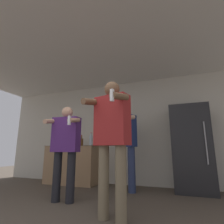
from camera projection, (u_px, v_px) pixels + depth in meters
name	position (u px, v px, depth m)	size (l,w,h in m)	color
wall_back	(122.00, 131.00, 4.46)	(7.00, 0.06, 2.55)	beige
ceiling_slab	(98.00, 56.00, 3.34)	(7.00, 3.51, 0.05)	silver
refrigerator	(191.00, 148.00, 3.53)	(0.74, 0.65, 1.71)	#262628
counter	(73.00, 164.00, 4.39)	(1.34, 0.63, 0.91)	#997551
bottle_green_wine	(81.00, 142.00, 4.37)	(0.09, 0.09, 0.27)	#563314
bottle_tall_gin	(60.00, 143.00, 4.59)	(0.06, 0.06, 0.26)	black
bottle_amber_bourbon	(91.00, 140.00, 4.29)	(0.08, 0.08, 0.32)	silver
bottle_short_whiskey	(56.00, 142.00, 4.64)	(0.09, 0.09, 0.30)	silver
person_woman_foreground	(112.00, 134.00, 2.23)	(0.59, 0.54, 1.72)	#75664C
person_man_side	(65.00, 145.00, 2.93)	(0.53, 0.46, 1.55)	black
person_spectator_back	(126.00, 141.00, 3.65)	(0.56, 0.57, 1.75)	navy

